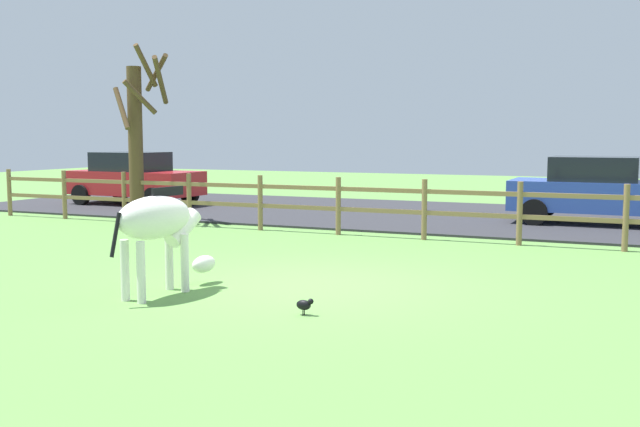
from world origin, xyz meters
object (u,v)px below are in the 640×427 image
bare_tree (137,135)px  crow_on_grass (305,305)px  parked_car_red (134,178)px  parked_car_blue (599,190)px  zebra (159,225)px

bare_tree → crow_on_grass: (7.49, -6.66, -1.98)m
parked_car_red → parked_car_blue: 12.97m
parked_car_blue → crow_on_grass: bearing=-104.3°
zebra → parked_car_blue: bearing=64.6°
crow_on_grass → bare_tree: bearing=138.3°
zebra → crow_on_grass: 2.34m
bare_tree → crow_on_grass: bearing=-41.7°
zebra → crow_on_grass: size_ratio=8.98×
crow_on_grass → parked_car_blue: (2.65, 10.43, 0.72)m
parked_car_red → crow_on_grass: bearing=-44.4°
parked_car_blue → bare_tree: bearing=-159.6°
bare_tree → parked_car_blue: (10.14, 3.77, -1.26)m
zebra → parked_car_blue: size_ratio=0.48×
parked_car_red → parked_car_blue: bearing=1.5°
crow_on_grass → parked_car_red: size_ratio=0.05×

